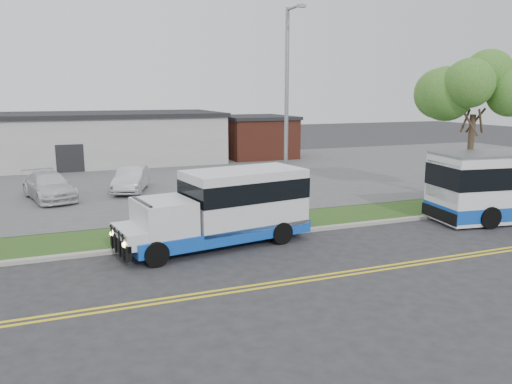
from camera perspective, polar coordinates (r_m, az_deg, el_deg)
name	(u,v)px	position (r m, az deg, el deg)	size (l,w,h in m)	color
ground	(245,247)	(19.81, -1.22, -6.31)	(140.00, 140.00, 0.00)	#28282B
lane_line_north	(286,280)	(16.44, 3.46, -10.05)	(70.00, 0.12, 0.01)	yellow
lane_line_south	(290,284)	(16.19, 3.91, -10.41)	(70.00, 0.12, 0.01)	yellow
curb	(236,238)	(20.78, -2.26, -5.25)	(80.00, 0.30, 0.15)	#9E9B93
verge	(223,228)	(22.43, -3.77, -4.09)	(80.00, 3.30, 0.10)	#2E4D19
parking_lot	(163,178)	(35.84, -10.59, 1.54)	(80.00, 25.00, 0.10)	#4C4C4F
commercial_building	(68,139)	(44.91, -20.70, 5.68)	(25.40, 10.40, 4.35)	#9E9E99
brick_wing	(255,137)	(47.09, -0.07, 6.36)	(6.30, 7.30, 3.90)	brown
tree_east	(475,89)	(29.14, 23.78, 10.77)	(5.20, 5.20, 8.33)	#39271F
streetlight_near	(287,110)	(22.56, 3.58, 9.35)	(0.35, 1.53, 9.50)	gray
shuttle_bus	(227,205)	(19.90, -3.28, -1.54)	(7.97, 3.68, 2.95)	#1048B2
pedestrian	(186,213)	(21.46, -8.02, -2.37)	(0.63, 0.41, 1.72)	black
parked_car_a	(131,179)	(31.14, -14.04, 1.42)	(1.57, 4.51, 1.48)	silver
parked_car_b	(49,186)	(30.26, -22.57, 0.62)	(2.09, 5.13, 1.49)	silver
grocery_bag_left	(181,231)	(21.34, -8.60, -4.41)	(0.32, 0.32, 0.32)	white
grocery_bag_right	(192,227)	(21.94, -7.36, -3.94)	(0.32, 0.32, 0.32)	white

